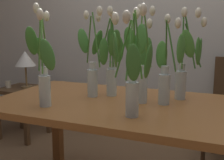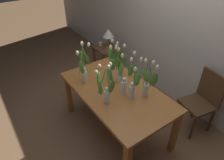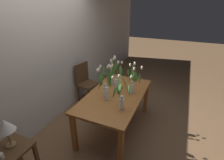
% 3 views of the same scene
% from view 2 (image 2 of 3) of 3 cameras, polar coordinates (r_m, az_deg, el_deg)
% --- Properties ---
extents(ground_plane, '(18.00, 18.00, 0.00)m').
position_cam_2_polar(ground_plane, '(3.16, 1.07, -13.41)').
color(ground_plane, brown).
extents(room_wall_rear, '(9.00, 0.10, 2.70)m').
position_cam_2_polar(room_wall_rear, '(3.23, 21.14, 14.41)').
color(room_wall_rear, beige).
rests_on(room_wall_rear, ground).
extents(dining_table, '(1.60, 0.90, 0.74)m').
position_cam_2_polar(dining_table, '(2.71, 1.22, -4.27)').
color(dining_table, '#A3602D').
rests_on(dining_table, ground).
extents(tulip_vase_0, '(0.17, 0.17, 0.57)m').
position_cam_2_polar(tulip_vase_0, '(2.44, 10.16, -1.11)').
color(tulip_vase_0, silver).
rests_on(tulip_vase_0, dining_table).
extents(tulip_vase_1, '(0.20, 0.21, 0.53)m').
position_cam_2_polar(tulip_vase_1, '(2.43, 6.14, -1.81)').
color(tulip_vase_1, silver).
rests_on(tulip_vase_1, dining_table).
extents(tulip_vase_2, '(0.20, 0.24, 0.56)m').
position_cam_2_polar(tulip_vase_2, '(2.30, -1.69, -2.31)').
color(tulip_vase_2, silver).
rests_on(tulip_vase_2, dining_table).
extents(tulip_vase_3, '(0.26, 0.20, 0.58)m').
position_cam_2_polar(tulip_vase_3, '(2.67, 2.00, 3.80)').
color(tulip_vase_3, silver).
rests_on(tulip_vase_3, dining_table).
extents(tulip_vase_4, '(0.27, 0.18, 0.58)m').
position_cam_2_polar(tulip_vase_4, '(2.74, -0.41, 3.35)').
color(tulip_vase_4, silver).
rests_on(tulip_vase_4, dining_table).
extents(tulip_vase_5, '(0.12, 0.23, 0.58)m').
position_cam_2_polar(tulip_vase_5, '(2.48, 3.88, 0.32)').
color(tulip_vase_5, silver).
rests_on(tulip_vase_5, dining_table).
extents(tulip_vase_6, '(0.26, 0.26, 0.59)m').
position_cam_2_polar(tulip_vase_6, '(2.70, -7.89, 3.17)').
color(tulip_vase_6, silver).
rests_on(tulip_vase_6, dining_table).
extents(dining_chair, '(0.47, 0.47, 0.93)m').
position_cam_2_polar(dining_chair, '(3.12, 24.32, -4.92)').
color(dining_chair, '#4C331E').
rests_on(dining_chair, ground).
extents(side_table, '(0.44, 0.44, 0.55)m').
position_cam_2_polar(side_table, '(4.23, -1.59, 7.80)').
color(side_table, brown).
rests_on(side_table, ground).
extents(table_lamp, '(0.22, 0.22, 0.40)m').
position_cam_2_polar(table_lamp, '(4.03, -1.09, 13.00)').
color(table_lamp, olive).
rests_on(table_lamp, side_table).
extents(pillar_candle, '(0.06, 0.06, 0.07)m').
position_cam_2_polar(pillar_candle, '(4.24, -3.36, 10.14)').
color(pillar_candle, beige).
rests_on(pillar_candle, side_table).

